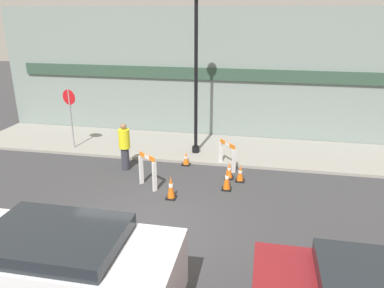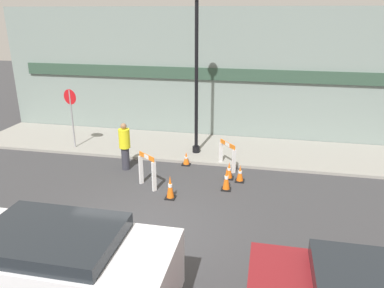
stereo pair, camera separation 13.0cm
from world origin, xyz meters
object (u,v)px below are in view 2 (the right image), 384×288
Objects in this scene: person_worker at (125,145)px; parked_car_1 at (55,267)px; streetlamp_post at (197,53)px; stop_sign at (71,109)px.

parked_car_1 is (1.25, -6.56, 0.08)m from person_worker.
streetlamp_post is at bearing 83.78° from parked_car_1.
streetlamp_post is at bearing 45.46° from person_worker.
streetlamp_post is 4.17m from person_worker.
stop_sign is at bearing -175.27° from streetlamp_post.
parked_car_1 is at bearing 130.56° from stop_sign.
person_worker is at bearing 165.78° from stop_sign.
person_worker is (-2.17, -1.89, -3.01)m from streetlamp_post.
streetlamp_post is at bearing -161.16° from stop_sign.
parked_car_1 reaches higher than person_worker.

